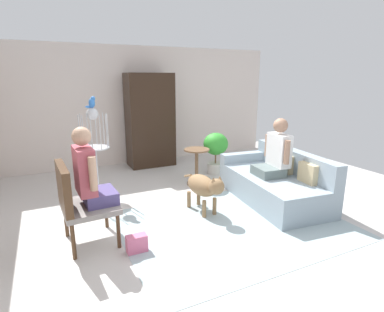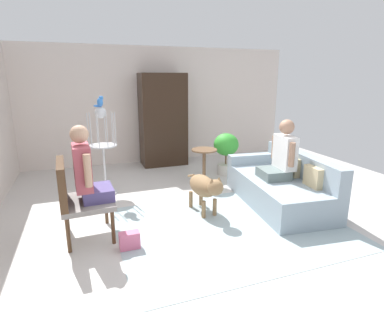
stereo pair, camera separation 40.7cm
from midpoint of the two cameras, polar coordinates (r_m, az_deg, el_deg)
ground_plane at (r=4.25m, az=7.09°, el=-11.66°), size 7.87×7.87×0.00m
back_wall at (r=6.99m, az=-5.13°, el=9.33°), size 6.26×0.12×2.50m
area_rug at (r=4.10m, az=10.14°, el=-12.79°), size 2.82×2.18×0.01m
couch at (r=4.91m, az=18.40°, el=-5.24°), size 1.12×1.94×0.76m
armchair at (r=3.73m, az=-17.89°, el=-6.76°), size 0.61×0.68×0.96m
person_on_couch at (r=4.74m, az=18.59°, el=0.08°), size 0.49×0.57×0.86m
person_on_armchair at (r=3.66m, az=-15.94°, el=-2.67°), size 0.43×0.57×0.88m
round_end_table at (r=5.43m, az=4.40°, el=-1.68°), size 0.45×0.45×0.64m
dog at (r=4.29m, az=5.05°, el=-5.72°), size 0.35×0.91×0.61m
bird_cage_stand at (r=5.04m, az=-13.91°, el=1.47°), size 0.44×0.44×1.41m
parrot at (r=4.94m, az=-14.36°, el=9.68°), size 0.17×0.10×0.17m
potted_plant at (r=6.03m, az=8.24°, el=1.30°), size 0.48×0.48×0.81m
armoire_cabinet at (r=6.64m, az=-3.64°, el=6.67°), size 0.95×0.56×1.94m
handbag at (r=3.58m, az=-8.20°, el=-15.27°), size 0.22×0.12×0.19m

